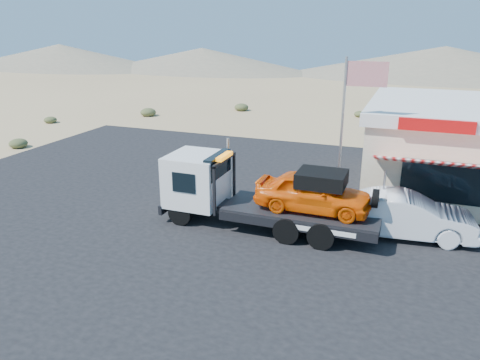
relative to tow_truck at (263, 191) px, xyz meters
The scene contains 7 objects.
ground 3.42m from the tow_truck, 141.47° to the right, with size 120.00×120.00×0.00m, color #A0845B.
asphalt_lot 1.81m from the tow_truck, 112.21° to the left, with size 32.00×24.00×0.02m, color black.
tow_truck is the anchor object (origin of this frame).
white_sedan 5.04m from the tow_truck, 11.68° to the left, with size 1.64×4.70×1.55m, color silver.
flagpole 4.28m from the tow_truck, 45.71° to the left, with size 1.55×0.10×6.00m.
desert_scrub 18.44m from the tow_truck, 146.95° to the left, with size 26.57×32.16×0.68m.
distant_hills 54.59m from the tow_truck, 102.92° to the left, with size 126.00×48.00×4.20m.
Camera 1 is at (7.30, -13.17, 7.17)m, focal length 35.00 mm.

